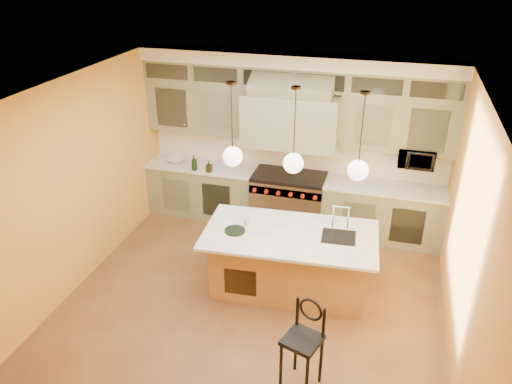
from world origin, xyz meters
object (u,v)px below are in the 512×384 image
(counter_stool, at_px, (303,341))
(microwave, at_px, (416,157))
(range, at_px, (289,200))
(kitchen_island, at_px, (290,260))

(counter_stool, distance_m, microwave, 3.70)
(range, distance_m, counter_stool, 3.47)
(range, relative_size, kitchen_island, 0.50)
(range, height_order, kitchen_island, kitchen_island)
(microwave, bearing_deg, counter_stool, -106.77)
(range, bearing_deg, counter_stool, -74.81)
(kitchen_island, relative_size, microwave, 4.41)
(range, height_order, microwave, microwave)
(microwave, bearing_deg, kitchen_island, -130.35)
(range, relative_size, microwave, 2.21)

